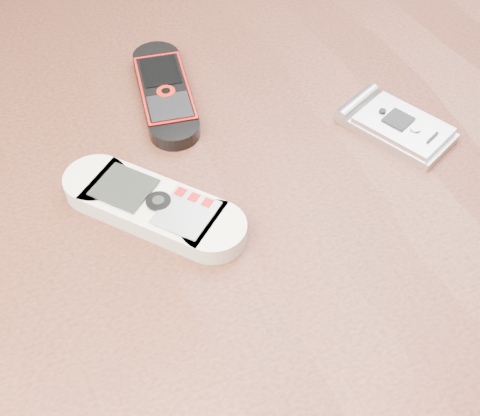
# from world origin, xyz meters

# --- Properties ---
(table) EXTENTS (1.20, 0.80, 0.75)m
(table) POSITION_xyz_m (0.00, 0.00, 0.64)
(table) COLOR black
(table) RESTS_ON ground
(nokia_white) EXTENTS (0.13, 0.15, 0.02)m
(nokia_white) POSITION_xyz_m (-0.05, 0.03, 0.76)
(nokia_white) COLOR beige
(nokia_white) RESTS_ON table
(nokia_black_red) EXTENTS (0.07, 0.14, 0.01)m
(nokia_black_red) POSITION_xyz_m (0.00, 0.15, 0.76)
(nokia_black_red) COLOR black
(nokia_black_red) RESTS_ON table
(motorola_razr) EXTENTS (0.08, 0.11, 0.01)m
(motorola_razr) POSITION_xyz_m (0.16, 0.03, 0.76)
(motorola_razr) COLOR #B4B4B8
(motorola_razr) RESTS_ON table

